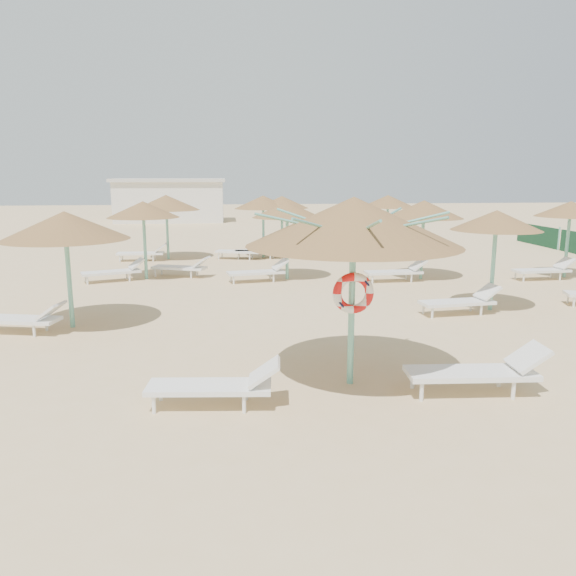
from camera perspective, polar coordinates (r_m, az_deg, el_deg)
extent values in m
plane|color=tan|center=(9.84, 4.53, -9.62)|extent=(120.00, 120.00, 0.00)
cylinder|color=#69B6A1|center=(9.49, 6.48, -2.04)|extent=(0.11, 0.11, 2.66)
cone|color=brown|center=(9.26, 6.68, 6.74)|extent=(3.55, 3.55, 0.80)
cylinder|color=#69B6A1|center=(9.28, 6.64, 5.08)|extent=(0.20, 0.20, 0.12)
cylinder|color=#69B6A1|center=(9.48, 11.52, 6.44)|extent=(1.60, 0.04, 0.40)
cylinder|color=#69B6A1|center=(9.96, 9.20, 6.76)|extent=(1.17, 1.17, 0.40)
cylinder|color=#69B6A1|center=(10.06, 5.64, 6.89)|extent=(0.04, 1.60, 0.40)
cylinder|color=#69B6A1|center=(9.72, 2.57, 6.78)|extent=(1.17, 1.17, 0.40)
cylinder|color=#69B6A1|center=(9.12, 1.63, 6.48)|extent=(1.60, 0.04, 0.40)
cylinder|color=#69B6A1|center=(8.58, 3.75, 6.15)|extent=(1.17, 1.17, 0.40)
cylinder|color=#69B6A1|center=(8.47, 7.90, 6.00)|extent=(0.04, 1.60, 0.40)
cylinder|color=#69B6A1|center=(8.86, 11.17, 6.12)|extent=(1.17, 1.17, 0.40)
torus|color=red|center=(9.33, 6.65, -0.52)|extent=(0.70, 0.15, 0.70)
cylinder|color=white|center=(8.83, -13.48, -11.46)|extent=(0.06, 0.06, 0.28)
cylinder|color=white|center=(9.29, -12.80, -10.27)|extent=(0.06, 0.06, 0.28)
cylinder|color=white|center=(8.64, -4.49, -11.70)|extent=(0.06, 0.06, 0.28)
cylinder|color=white|center=(9.10, -4.28, -10.46)|extent=(0.06, 0.06, 0.28)
cube|color=white|center=(8.86, -8.02, -9.92)|extent=(1.96, 0.80, 0.08)
cube|color=white|center=(8.71, -2.42, -8.51)|extent=(0.54, 0.65, 0.37)
cylinder|color=white|center=(9.28, 13.42, -10.22)|extent=(0.07, 0.07, 0.31)
cylinder|color=white|center=(9.77, 12.54, -9.06)|extent=(0.07, 0.07, 0.31)
cylinder|color=white|center=(9.78, 21.93, -9.61)|extent=(0.07, 0.07, 0.31)
cylinder|color=white|center=(10.25, 20.66, -8.55)|extent=(0.07, 0.07, 0.31)
cube|color=white|center=(9.73, 18.07, -8.22)|extent=(2.13, 0.81, 0.09)
cube|color=white|center=(10.01, 23.21, -6.45)|extent=(0.57, 0.69, 0.40)
cylinder|color=#69B6A1|center=(13.98, -21.34, 0.84)|extent=(0.11, 0.11, 2.30)
cone|color=brown|center=(13.82, -21.72, 5.93)|extent=(2.87, 2.87, 0.65)
cylinder|color=#69B6A1|center=(13.84, -21.64, 4.91)|extent=(0.20, 0.20, 0.12)
cylinder|color=white|center=(13.65, -24.39, -3.99)|extent=(0.06, 0.06, 0.28)
cylinder|color=white|center=(14.06, -23.34, -3.47)|extent=(0.06, 0.06, 0.28)
cube|color=white|center=(14.10, -25.83, -2.89)|extent=(1.99, 1.04, 0.08)
cube|color=white|center=(13.61, -22.91, -2.09)|extent=(0.61, 0.70, 0.36)
cylinder|color=#69B6A1|center=(19.84, -14.33, 4.19)|extent=(0.11, 0.11, 2.30)
cone|color=brown|center=(19.73, -14.51, 7.74)|extent=(2.43, 2.43, 0.55)
cylinder|color=#69B6A1|center=(19.74, -14.47, 7.07)|extent=(0.20, 0.20, 0.12)
cylinder|color=white|center=(19.44, -19.71, 0.71)|extent=(0.06, 0.06, 0.28)
cylinder|color=white|center=(19.93, -19.88, 0.95)|extent=(0.06, 0.06, 0.28)
cylinder|color=white|center=(19.62, -15.80, 1.05)|extent=(0.06, 0.06, 0.28)
cylinder|color=white|center=(20.11, -16.06, 1.28)|extent=(0.06, 0.06, 0.28)
cube|color=white|center=(19.75, -17.53, 1.55)|extent=(2.00, 1.23, 0.08)
cube|color=white|center=(19.85, -15.15, 2.43)|extent=(0.66, 0.73, 0.36)
cylinder|color=white|center=(20.28, -13.33, 1.50)|extent=(0.06, 0.06, 0.28)
cylinder|color=white|center=(20.72, -12.71, 1.73)|extent=(0.06, 0.06, 0.28)
cylinder|color=white|center=(19.71, -9.82, 1.36)|extent=(0.06, 0.06, 0.28)
cylinder|color=white|center=(20.16, -9.26, 1.60)|extent=(0.06, 0.06, 0.28)
cube|color=white|center=(20.13, -11.00, 2.04)|extent=(2.00, 1.23, 0.08)
cube|color=white|center=(19.75, -8.77, 2.65)|extent=(0.66, 0.73, 0.36)
cylinder|color=#69B6A1|center=(24.34, -12.15, 5.57)|extent=(0.11, 0.11, 2.30)
cone|color=brown|center=(24.25, -12.28, 8.49)|extent=(2.78, 2.78, 0.62)
cylinder|color=#69B6A1|center=(24.26, -12.25, 7.92)|extent=(0.20, 0.20, 0.12)
cylinder|color=white|center=(24.11, -16.71, 2.86)|extent=(0.06, 0.06, 0.28)
cylinder|color=white|center=(24.59, -16.49, 3.04)|extent=(0.06, 0.06, 0.28)
cylinder|color=white|center=(23.87, -13.53, 2.95)|extent=(0.06, 0.06, 0.28)
cylinder|color=white|center=(24.36, -13.37, 3.12)|extent=(0.06, 0.06, 0.28)
cube|color=white|center=(24.18, -14.76, 3.43)|extent=(1.91, 0.66, 0.08)
cube|color=white|center=(24.02, -12.79, 4.05)|extent=(0.50, 0.61, 0.36)
cylinder|color=#69B6A1|center=(19.17, -0.09, 4.30)|extent=(0.11, 0.11, 2.30)
cone|color=brown|center=(19.06, -0.09, 7.97)|extent=(2.37, 2.37, 0.53)
cylinder|color=#69B6A1|center=(19.07, -0.09, 7.28)|extent=(0.20, 0.20, 0.12)
cylinder|color=white|center=(18.44, -5.54, 0.79)|extent=(0.06, 0.06, 0.28)
cylinder|color=white|center=(18.93, -5.82, 1.06)|extent=(0.06, 0.06, 0.28)
cylinder|color=white|center=(18.73, -1.48, 1.00)|extent=(0.06, 0.06, 0.28)
cylinder|color=white|center=(19.21, -1.85, 1.26)|extent=(0.06, 0.06, 0.28)
cube|color=white|center=(18.81, -3.29, 1.59)|extent=(1.98, 0.93, 0.08)
cube|color=white|center=(18.97, -0.80, 2.43)|extent=(0.58, 0.67, 0.36)
cylinder|color=#69B6A1|center=(24.35, -2.52, 5.81)|extent=(0.11, 0.11, 2.30)
cone|color=brown|center=(24.26, -2.54, 8.71)|extent=(2.48, 2.48, 0.56)
cylinder|color=#69B6A1|center=(24.27, -2.54, 8.16)|extent=(0.20, 0.20, 0.12)
cylinder|color=white|center=(24.01, -7.06, 3.23)|extent=(0.06, 0.06, 0.28)
cylinder|color=white|center=(24.48, -6.72, 3.39)|extent=(0.06, 0.06, 0.28)
cylinder|color=white|center=(23.65, -3.92, 3.17)|extent=(0.06, 0.06, 0.28)
cylinder|color=white|center=(24.13, -3.64, 3.33)|extent=(0.06, 0.06, 0.28)
cube|color=white|center=(24.00, -5.06, 3.70)|extent=(2.00, 1.12, 0.08)
cube|color=white|center=(23.77, -3.09, 4.24)|extent=(0.63, 0.71, 0.36)
cylinder|color=white|center=(24.34, -1.53, 3.42)|extent=(0.06, 0.06, 0.28)
cylinder|color=white|center=(24.80, -1.94, 3.57)|extent=(0.06, 0.06, 0.28)
cylinder|color=white|center=(24.85, 1.39, 3.59)|extent=(0.06, 0.06, 0.28)
cylinder|color=white|center=(25.30, 0.93, 3.73)|extent=(0.06, 0.06, 0.28)
cube|color=white|center=(24.84, -0.01, 4.01)|extent=(2.00, 1.12, 0.08)
cube|color=white|center=(25.14, 1.79, 4.64)|extent=(0.63, 0.71, 0.36)
cylinder|color=#69B6A1|center=(15.67, 20.10, 2.00)|extent=(0.11, 0.11, 2.30)
cone|color=brown|center=(15.54, 20.41, 6.47)|extent=(2.31, 2.31, 0.52)
cylinder|color=#69B6A1|center=(15.55, 20.36, 5.63)|extent=(0.20, 0.20, 0.12)
cylinder|color=white|center=(14.47, 14.45, -2.49)|extent=(0.06, 0.06, 0.28)
cylinder|color=white|center=(14.90, 13.59, -2.04)|extent=(0.06, 0.06, 0.28)
cylinder|color=white|center=(15.12, 19.03, -2.16)|extent=(0.06, 0.06, 0.28)
cylinder|color=white|center=(15.53, 18.08, -1.75)|extent=(0.06, 0.06, 0.28)
cube|color=white|center=(15.01, 16.79, -1.41)|extent=(1.96, 0.82, 0.08)
cube|color=white|center=(15.39, 19.61, -0.36)|extent=(0.55, 0.65, 0.36)
cylinder|color=#69B6A1|center=(19.76, 13.47, 4.20)|extent=(0.11, 0.11, 2.30)
cone|color=brown|center=(19.65, 13.64, 7.79)|extent=(2.65, 2.65, 0.60)
cylinder|color=#69B6A1|center=(19.66, 13.61, 7.09)|extent=(0.20, 0.20, 0.12)
cylinder|color=white|center=(18.70, 8.58, 0.86)|extent=(0.06, 0.06, 0.28)
cylinder|color=white|center=(19.17, 8.13, 1.13)|extent=(0.06, 0.06, 0.28)
cylinder|color=white|center=(19.15, 12.43, 0.97)|extent=(0.06, 0.06, 0.28)
cylinder|color=white|center=(19.61, 11.91, 1.23)|extent=(0.06, 0.06, 0.28)
cube|color=white|center=(19.16, 10.65, 1.59)|extent=(1.93, 0.71, 0.08)
cube|color=white|center=(19.42, 13.05, 2.34)|extent=(0.51, 0.62, 0.36)
cylinder|color=#69B6A1|center=(25.55, 10.02, 5.91)|extent=(0.11, 0.11, 2.30)
cone|color=brown|center=(25.46, 10.12, 8.67)|extent=(2.42, 2.42, 0.54)
cylinder|color=#69B6A1|center=(25.47, 10.10, 8.15)|extent=(0.20, 0.20, 0.12)
cylinder|color=white|center=(24.45, 6.31, 3.39)|extent=(0.06, 0.06, 0.28)
cylinder|color=white|center=(24.90, 5.85, 3.55)|extent=(0.06, 0.06, 0.28)
cylinder|color=white|center=(25.00, 9.16, 3.49)|extent=(0.06, 0.06, 0.28)
cylinder|color=white|center=(25.45, 8.67, 3.65)|extent=(0.06, 0.06, 0.28)
cube|color=white|center=(24.97, 7.78, 3.94)|extent=(1.98, 0.96, 0.08)
cube|color=white|center=(25.31, 9.55, 4.53)|extent=(0.59, 0.68, 0.36)
cylinder|color=white|center=(25.93, 10.39, 3.73)|extent=(0.06, 0.06, 0.28)
cylinder|color=white|center=(26.42, 10.28, 3.88)|extent=(0.06, 0.06, 0.28)
cylinder|color=white|center=(26.11, 13.34, 3.66)|extent=(0.06, 0.06, 0.28)
cylinder|color=white|center=(26.60, 13.18, 3.81)|extent=(0.06, 0.06, 0.28)
cube|color=white|center=(26.25, 12.09, 4.15)|extent=(1.98, 0.96, 0.08)
cube|color=white|center=(26.35, 13.95, 4.62)|extent=(0.59, 0.68, 0.36)
cylinder|color=white|center=(17.07, 27.05, -1.29)|extent=(0.06, 0.06, 0.28)
cylinder|color=white|center=(17.54, 26.57, -0.94)|extent=(0.06, 0.06, 0.28)
cylinder|color=#69B6A1|center=(21.83, 26.49, 3.98)|extent=(0.11, 0.11, 2.30)
cone|color=brown|center=(21.73, 26.78, 7.19)|extent=(2.35, 2.35, 0.53)
cylinder|color=#69B6A1|center=(21.75, 26.72, 6.59)|extent=(0.20, 0.20, 0.12)
cylinder|color=white|center=(20.42, 22.82, 0.97)|extent=(0.06, 0.06, 0.28)
cylinder|color=white|center=(20.83, 22.10, 1.22)|extent=(0.06, 0.06, 0.28)
cylinder|color=white|center=(21.17, 25.91, 1.06)|extent=(0.06, 0.06, 0.28)
cylinder|color=white|center=(21.57, 25.15, 1.30)|extent=(0.06, 0.06, 0.28)
cube|color=white|center=(21.03, 24.34, 1.63)|extent=(1.93, 0.73, 0.08)
cube|color=white|center=(21.48, 26.28, 2.30)|extent=(0.52, 0.63, 0.36)
cylinder|color=#69B6A1|center=(24.50, -0.62, 5.86)|extent=(0.11, 0.11, 2.30)
cone|color=brown|center=(24.41, -0.62, 8.73)|extent=(2.30, 2.30, 0.52)
cylinder|color=#69B6A1|center=(24.42, -0.62, 8.19)|extent=(0.20, 0.20, 0.12)
cylinder|color=white|center=(23.93, -5.05, 3.24)|extent=(0.06, 0.06, 0.28)
cylinder|color=white|center=(24.42, -4.98, 3.41)|extent=(0.06, 0.06, 0.28)
cylinder|color=white|center=(23.88, -1.81, 3.27)|extent=(0.06, 0.06, 0.28)
cylinder|color=white|center=(24.38, -1.81, 3.43)|extent=(0.06, 0.06, 0.28)
cube|color=white|center=(24.12, -3.12, 3.77)|extent=(1.94, 0.77, 0.08)
cube|color=white|center=(24.08, -1.10, 4.34)|extent=(0.53, 0.64, 0.36)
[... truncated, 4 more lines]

